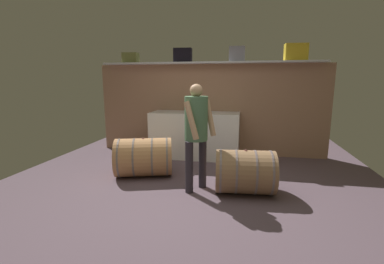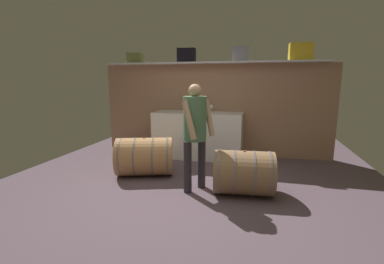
# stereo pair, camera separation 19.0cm
# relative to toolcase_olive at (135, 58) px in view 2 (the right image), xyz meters

# --- Properties ---
(ground_plane) EXTENTS (6.09, 8.11, 0.02)m
(ground_plane) POSITION_rel_toolcase_olive_xyz_m (1.70, -1.69, -2.06)
(ground_plane) COLOR #5E4B57
(back_wall_panel) EXTENTS (4.89, 0.10, 1.91)m
(back_wall_panel) POSITION_rel_toolcase_olive_xyz_m (1.70, 0.15, -1.10)
(back_wall_panel) COLOR #A87C61
(back_wall_panel) RESTS_ON ground
(high_shelf_board) EXTENTS (4.50, 0.40, 0.03)m
(high_shelf_board) POSITION_rel_toolcase_olive_xyz_m (1.70, 0.00, -0.12)
(high_shelf_board) COLOR silver
(high_shelf_board) RESTS_ON back_wall_panel
(toolcase_olive) EXTENTS (0.34, 0.25, 0.21)m
(toolcase_olive) POSITION_rel_toolcase_olive_xyz_m (0.00, 0.00, 0.00)
(toolcase_olive) COLOR olive
(toolcase_olive) RESTS_ON high_shelf_board
(toolcase_black) EXTENTS (0.38, 0.22, 0.28)m
(toolcase_black) POSITION_rel_toolcase_olive_xyz_m (1.16, 0.00, 0.04)
(toolcase_black) COLOR black
(toolcase_black) RESTS_ON high_shelf_board
(toolcase_grey) EXTENTS (0.31, 0.20, 0.29)m
(toolcase_grey) POSITION_rel_toolcase_olive_xyz_m (2.27, 0.00, 0.04)
(toolcase_grey) COLOR gray
(toolcase_grey) RESTS_ON high_shelf_board
(toolcase_yellow) EXTENTS (0.43, 0.24, 0.32)m
(toolcase_yellow) POSITION_rel_toolcase_olive_xyz_m (3.37, 0.00, 0.05)
(toolcase_yellow) COLOR yellow
(toolcase_yellow) RESTS_ON high_shelf_board
(work_cabinet) EXTENTS (1.80, 0.67, 0.94)m
(work_cabinet) POSITION_rel_toolcase_olive_xyz_m (1.46, -0.25, -1.59)
(work_cabinet) COLOR white
(work_cabinet) RESTS_ON ground
(wine_bottle_amber) EXTENTS (0.07, 0.07, 0.32)m
(wine_bottle_amber) POSITION_rel_toolcase_olive_xyz_m (1.32, -0.13, -0.96)
(wine_bottle_amber) COLOR brown
(wine_bottle_amber) RESTS_ON work_cabinet
(wine_glass) EXTENTS (0.08, 0.08, 0.14)m
(wine_glass) POSITION_rel_toolcase_olive_xyz_m (1.70, -0.04, -1.02)
(wine_glass) COLOR white
(wine_glass) RESTS_ON work_cabinet
(wine_barrel_near) EXTENTS (0.87, 0.69, 0.63)m
(wine_barrel_near) POSITION_rel_toolcase_olive_xyz_m (2.50, -1.92, -1.74)
(wine_barrel_near) COLOR #966F4C
(wine_barrel_near) RESTS_ON ground
(wine_barrel_far) EXTENTS (1.06, 0.87, 0.65)m
(wine_barrel_far) POSITION_rel_toolcase_olive_xyz_m (0.84, -1.54, -1.73)
(wine_barrel_far) COLOR tan
(wine_barrel_far) RESTS_ON ground
(winemaker_pouring) EXTENTS (0.45, 0.50, 1.53)m
(winemaker_pouring) POSITION_rel_toolcase_olive_xyz_m (1.81, -1.96, -1.11)
(winemaker_pouring) COLOR #2F2B33
(winemaker_pouring) RESTS_ON ground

